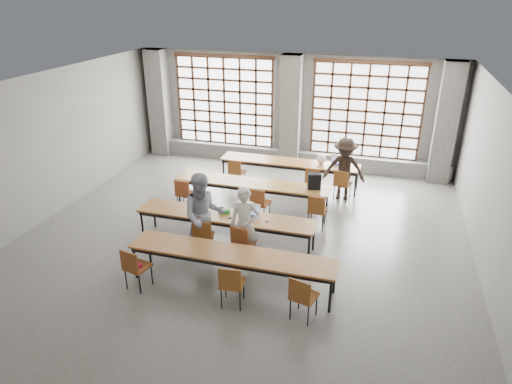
% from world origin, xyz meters
% --- Properties ---
extents(floor, '(11.00, 11.00, 0.00)m').
position_xyz_m(floor, '(0.00, 0.00, 0.00)').
color(floor, '#4F4F4C').
rests_on(floor, ground).
extents(ceiling, '(11.00, 11.00, 0.00)m').
position_xyz_m(ceiling, '(0.00, 0.00, 3.50)').
color(ceiling, silver).
rests_on(ceiling, floor).
extents(wall_back, '(10.00, 0.00, 10.00)m').
position_xyz_m(wall_back, '(0.00, 5.50, 1.75)').
color(wall_back, slate).
rests_on(wall_back, floor).
extents(wall_front, '(10.00, 0.00, 10.00)m').
position_xyz_m(wall_front, '(0.00, -5.50, 1.75)').
color(wall_front, slate).
rests_on(wall_front, floor).
extents(wall_left, '(0.00, 11.00, 11.00)m').
position_xyz_m(wall_left, '(-5.00, 0.00, 1.75)').
color(wall_left, slate).
rests_on(wall_left, floor).
extents(wall_right, '(0.00, 11.00, 11.00)m').
position_xyz_m(wall_right, '(5.00, 0.00, 1.75)').
color(wall_right, slate).
rests_on(wall_right, floor).
extents(column_left, '(0.60, 0.55, 3.50)m').
position_xyz_m(column_left, '(-4.50, 5.22, 1.75)').
color(column_left, '#50504E').
rests_on(column_left, floor).
extents(column_mid, '(0.60, 0.55, 3.50)m').
position_xyz_m(column_mid, '(0.00, 5.22, 1.75)').
color(column_mid, '#50504E').
rests_on(column_mid, floor).
extents(column_right, '(0.60, 0.55, 3.50)m').
position_xyz_m(column_right, '(4.50, 5.22, 1.75)').
color(column_right, '#50504E').
rests_on(column_right, floor).
extents(window_left, '(3.32, 0.12, 3.00)m').
position_xyz_m(window_left, '(-2.25, 5.42, 1.90)').
color(window_left, white).
rests_on(window_left, wall_back).
extents(window_right, '(3.32, 0.12, 3.00)m').
position_xyz_m(window_right, '(2.25, 5.42, 1.90)').
color(window_right, white).
rests_on(window_right, wall_back).
extents(sill_ledge, '(9.80, 0.35, 0.50)m').
position_xyz_m(sill_ledge, '(0.00, 5.30, 0.25)').
color(sill_ledge, '#50504E').
rests_on(sill_ledge, floor).
extents(desk_row_a, '(4.00, 0.70, 0.73)m').
position_xyz_m(desk_row_a, '(0.33, 3.66, 0.66)').
color(desk_row_a, brown).
rests_on(desk_row_a, floor).
extents(desk_row_b, '(4.00, 0.70, 0.73)m').
position_xyz_m(desk_row_b, '(-0.27, 1.89, 0.66)').
color(desk_row_b, brown).
rests_on(desk_row_b, floor).
extents(desk_row_c, '(4.00, 0.70, 0.73)m').
position_xyz_m(desk_row_c, '(-0.29, -0.04, 0.66)').
color(desk_row_c, brown).
rests_on(desk_row_c, floor).
extents(desk_row_d, '(4.00, 0.70, 0.73)m').
position_xyz_m(desk_row_d, '(0.35, -1.47, 0.66)').
color(desk_row_d, brown).
rests_on(desk_row_d, floor).
extents(chair_back_left, '(0.45, 0.46, 0.88)m').
position_xyz_m(chair_back_left, '(-1.08, 3.03, 0.54)').
color(chair_back_left, brown).
rests_on(chair_back_left, floor).
extents(chair_back_mid, '(0.43, 0.44, 0.88)m').
position_xyz_m(chair_back_mid, '(1.13, 3.03, 0.54)').
color(chair_back_mid, brown).
rests_on(chair_back_mid, floor).
extents(chair_back_right, '(0.50, 0.50, 0.88)m').
position_xyz_m(chair_back_right, '(1.91, 3.03, 0.54)').
color(chair_back_right, brown).
rests_on(chair_back_right, floor).
extents(chair_mid_left, '(0.44, 0.45, 0.88)m').
position_xyz_m(chair_mid_left, '(-1.88, 1.26, 0.54)').
color(chair_mid_left, brown).
rests_on(chair_mid_left, floor).
extents(chair_mid_centre, '(0.49, 0.49, 0.88)m').
position_xyz_m(chair_mid_centre, '(0.11, 1.26, 0.54)').
color(chair_mid_centre, maroon).
rests_on(chair_mid_centre, floor).
extents(chair_mid_right, '(0.43, 0.44, 0.88)m').
position_xyz_m(chair_mid_right, '(1.53, 1.26, 0.54)').
color(chair_mid_right, brown).
rests_on(chair_mid_right, floor).
extents(chair_front_left, '(0.51, 0.51, 0.88)m').
position_xyz_m(chair_front_left, '(-0.57, -0.66, 0.54)').
color(chair_front_left, brown).
rests_on(chair_front_left, floor).
extents(chair_front_right, '(0.49, 0.50, 0.88)m').
position_xyz_m(chair_front_right, '(0.29, -0.66, 0.54)').
color(chair_front_right, brown).
rests_on(chair_front_right, floor).
extents(chair_near_left, '(0.50, 0.50, 0.88)m').
position_xyz_m(chair_near_left, '(-1.37, -2.10, 0.54)').
color(chair_near_left, brown).
rests_on(chair_near_left, floor).
extents(chair_near_mid, '(0.47, 0.47, 0.88)m').
position_xyz_m(chair_near_mid, '(0.56, -2.10, 0.54)').
color(chair_near_mid, brown).
rests_on(chair_near_mid, floor).
extents(chair_near_right, '(0.51, 0.52, 0.88)m').
position_xyz_m(chair_near_right, '(1.83, -2.10, 0.54)').
color(chair_near_right, brown).
rests_on(chair_near_right, floor).
extents(student_male, '(0.66, 0.49, 1.66)m').
position_xyz_m(student_male, '(0.31, -0.54, 0.83)').
color(student_male, silver).
rests_on(student_male, floor).
extents(student_female, '(1.12, 1.03, 1.86)m').
position_xyz_m(student_female, '(-0.59, -0.54, 0.93)').
color(student_female, '#18224A').
rests_on(student_female, floor).
extents(student_back, '(1.13, 0.67, 1.71)m').
position_xyz_m(student_back, '(1.93, 3.16, 0.86)').
color(student_back, black).
rests_on(student_back, floor).
extents(laptop_front, '(0.40, 0.35, 0.26)m').
position_xyz_m(laptop_front, '(0.26, 0.07, 0.79)').
color(laptop_front, silver).
rests_on(laptop_front, desk_row_c).
extents(laptop_back, '(0.38, 0.33, 0.26)m').
position_xyz_m(laptop_back, '(1.67, 3.77, 0.79)').
color(laptop_back, silver).
rests_on(laptop_back, desk_row_a).
extents(mouse, '(0.10, 0.07, 0.04)m').
position_xyz_m(mouse, '(0.66, -0.06, 0.75)').
color(mouse, white).
rests_on(mouse, desk_row_c).
extents(green_box, '(0.26, 0.12, 0.09)m').
position_xyz_m(green_box, '(-0.34, 0.04, 0.78)').
color(green_box, '#2B842F').
rests_on(green_box, desk_row_c).
extents(phone, '(0.14, 0.08, 0.01)m').
position_xyz_m(phone, '(-0.11, -0.14, 0.74)').
color(phone, black).
rests_on(phone, desk_row_c).
extents(paper_sheet_a, '(0.31, 0.22, 0.00)m').
position_xyz_m(paper_sheet_a, '(-0.87, 1.94, 0.73)').
color(paper_sheet_a, white).
rests_on(paper_sheet_a, desk_row_b).
extents(paper_sheet_c, '(0.34, 0.27, 0.00)m').
position_xyz_m(paper_sheet_c, '(-0.17, 1.89, 0.73)').
color(paper_sheet_c, white).
rests_on(paper_sheet_c, desk_row_b).
extents(backpack, '(0.36, 0.28, 0.40)m').
position_xyz_m(backpack, '(1.33, 1.94, 0.93)').
color(backpack, black).
rests_on(backpack, desk_row_b).
extents(plastic_bag, '(0.26, 0.21, 0.29)m').
position_xyz_m(plastic_bag, '(1.23, 3.71, 0.87)').
color(plastic_bag, white).
rests_on(plastic_bag, desk_row_a).
extents(red_pouch, '(0.22, 0.15, 0.06)m').
position_xyz_m(red_pouch, '(-1.35, -2.02, 0.50)').
color(red_pouch, '#AC152E').
rests_on(red_pouch, chair_near_left).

